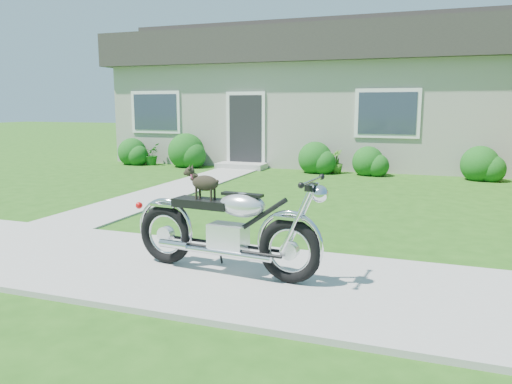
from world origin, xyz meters
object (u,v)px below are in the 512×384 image
(house, at_px, (320,95))
(motorcycle_with_dog, at_px, (228,228))
(potted_plant_right, at_px, (336,162))
(potted_plant_left, at_px, (151,154))

(house, relative_size, motorcycle_with_dog, 5.67)
(house, height_order, potted_plant_right, house)
(house, relative_size, potted_plant_right, 19.67)
(potted_plant_right, height_order, motorcycle_with_dog, motorcycle_with_dog)
(house, xyz_separation_m, potted_plant_left, (-4.46, -3.44, -1.83))
(potted_plant_right, relative_size, motorcycle_with_dog, 0.29)
(potted_plant_right, distance_m, motorcycle_with_dog, 8.58)
(house, bearing_deg, motorcycle_with_dog, -81.74)
(potted_plant_left, xyz_separation_m, motorcycle_with_dog, (6.20, -8.56, 0.21))
(motorcycle_with_dog, bearing_deg, potted_plant_right, 98.72)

